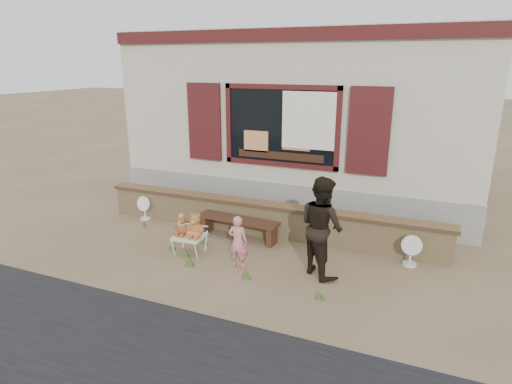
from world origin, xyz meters
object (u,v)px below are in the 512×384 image
at_px(folding_chair, 189,237).
at_px(adult, 322,226).
at_px(teddy_bear_left, 182,225).
at_px(teddy_bear_right, 196,225).
at_px(bench, 238,224).
at_px(child, 238,242).

bearing_deg(folding_chair, adult, -0.44).
bearing_deg(folding_chair, teddy_bear_left, -180.00).
bearing_deg(teddy_bear_right, teddy_bear_left, 180.00).
relative_size(teddy_bear_left, adult, 0.24).
relative_size(teddy_bear_left, teddy_bear_right, 0.85).
relative_size(bench, teddy_bear_right, 3.67).
bearing_deg(teddy_bear_left, teddy_bear_right, -0.00).
bearing_deg(folding_chair, child, -13.98).
height_order(folding_chair, adult, adult).
height_order(teddy_bear_left, child, child).
height_order(teddy_bear_left, adult, adult).
xyz_separation_m(folding_chair, teddy_bear_left, (-0.14, -0.01, 0.23)).
xyz_separation_m(folding_chair, adult, (2.38, 0.13, 0.52)).
height_order(teddy_bear_left, teddy_bear_right, teddy_bear_right).
xyz_separation_m(child, adult, (1.33, 0.32, 0.36)).
bearing_deg(adult, teddy_bear_right, 42.15).
height_order(folding_chair, teddy_bear_left, teddy_bear_left).
height_order(bench, teddy_bear_left, teddy_bear_left).
distance_m(teddy_bear_left, adult, 2.54).
bearing_deg(teddy_bear_left, folding_chair, 0.00).
height_order(child, adult, adult).
distance_m(teddy_bear_right, child, 0.94).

